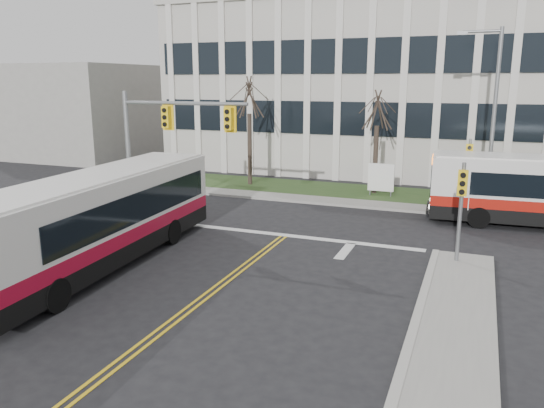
# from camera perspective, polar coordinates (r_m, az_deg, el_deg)

# --- Properties ---
(ground) EXTENTS (120.00, 120.00, 0.00)m
(ground) POSITION_cam_1_polar(r_m,az_deg,el_deg) (16.36, -8.66, -10.96)
(ground) COLOR black
(ground) RESTS_ON ground
(sidewalk_cross) EXTENTS (44.00, 1.60, 0.14)m
(sidewalk_cross) POSITION_cam_1_polar(r_m,az_deg,el_deg) (28.94, 15.62, -0.50)
(sidewalk_cross) COLOR #9E9B93
(sidewalk_cross) RESTS_ON ground
(building_lawn) EXTENTS (44.00, 5.00, 0.12)m
(building_lawn) POSITION_cam_1_polar(r_m,az_deg,el_deg) (31.66, 16.17, 0.60)
(building_lawn) COLOR #2A491F
(building_lawn) RESTS_ON ground
(office_building) EXTENTS (40.00, 16.00, 12.00)m
(office_building) POSITION_cam_1_polar(r_m,az_deg,el_deg) (42.94, 18.29, 11.61)
(office_building) COLOR beige
(office_building) RESTS_ON ground
(building_annex) EXTENTS (12.00, 12.00, 8.00)m
(building_annex) POSITION_cam_1_polar(r_m,az_deg,el_deg) (51.47, -19.70, 9.42)
(building_annex) COLOR #9E9B93
(building_annex) RESTS_ON ground
(mast_arm_signal) EXTENTS (6.11, 0.38, 6.20)m
(mast_arm_signal) POSITION_cam_1_polar(r_m,az_deg,el_deg) (24.13, -12.12, 7.17)
(mast_arm_signal) COLOR slate
(mast_arm_signal) RESTS_ON ground
(signal_pole_near) EXTENTS (0.34, 0.39, 3.80)m
(signal_pole_near) POSITION_cam_1_polar(r_m,az_deg,el_deg) (20.19, 19.70, 0.53)
(signal_pole_near) COLOR slate
(signal_pole_near) RESTS_ON ground
(signal_pole_far) EXTENTS (0.34, 0.39, 3.80)m
(signal_pole_far) POSITION_cam_1_polar(r_m,az_deg,el_deg) (28.56, 20.36, 3.97)
(signal_pole_far) COLOR slate
(signal_pole_far) RESTS_ON ground
(streetlight) EXTENTS (2.15, 0.25, 9.20)m
(streetlight) POSITION_cam_1_polar(r_m,az_deg,el_deg) (29.10, 22.48, 9.30)
(streetlight) COLOR slate
(streetlight) RESTS_ON ground
(directory_sign) EXTENTS (1.50, 0.12, 2.00)m
(directory_sign) POSITION_cam_1_polar(r_m,az_deg,el_deg) (31.27, 11.65, 2.77)
(directory_sign) COLOR slate
(directory_sign) RESTS_ON ground
(tree_left) EXTENTS (1.80, 1.80, 7.70)m
(tree_left) POSITION_cam_1_polar(r_m,az_deg,el_deg) (33.76, -2.46, 11.19)
(tree_left) COLOR #42352B
(tree_left) RESTS_ON ground
(tree_mid) EXTENTS (1.80, 1.80, 6.82)m
(tree_mid) POSITION_cam_1_polar(r_m,az_deg,el_deg) (31.62, 11.28, 9.69)
(tree_mid) COLOR #42352B
(tree_mid) RESTS_ON ground
(bus_main) EXTENTS (3.42, 12.55, 3.31)m
(bus_main) POSITION_cam_1_polar(r_m,az_deg,el_deg) (20.25, -18.10, -1.78)
(bus_main) COLOR silver
(bus_main) RESTS_ON ground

